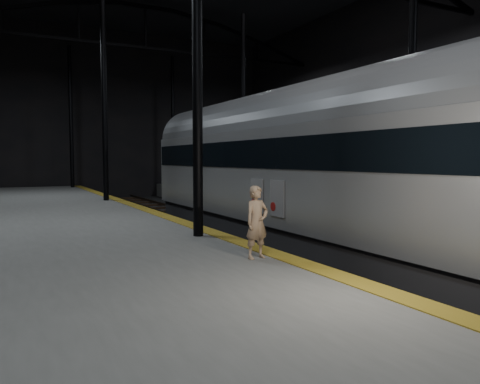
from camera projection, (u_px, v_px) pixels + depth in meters
ground at (252, 239)px, 17.62m from camera, size 44.00×44.00×0.00m
platform_left at (35, 242)px, 14.17m from camera, size 9.00×43.80×1.00m
platform_right at (399, 215)px, 21.00m from camera, size 9.00×43.80×1.00m
tactile_strip at (169, 218)px, 16.07m from camera, size 0.50×43.80×0.01m
track at (252, 237)px, 17.62m from camera, size 2.40×43.00×0.24m
train at (300, 162)px, 14.64m from camera, size 2.92×19.51×5.22m
woman at (257, 222)px, 9.42m from camera, size 0.59×0.43×1.48m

